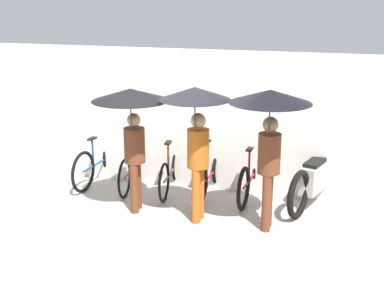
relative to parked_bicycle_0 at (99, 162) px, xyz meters
name	(u,v)px	position (x,y,z in m)	size (l,w,h in m)	color
ground_plane	(141,225)	(1.37, -1.53, -0.37)	(30.00, 30.00, 0.00)	#9E998E
back_wall	(176,119)	(1.37, 0.26, 0.82)	(11.75, 0.12, 2.39)	silver
parked_bicycle_0	(99,162)	(0.00, 0.00, 0.00)	(0.44, 1.76, 0.97)	black
parked_bicycle_1	(133,167)	(0.69, -0.09, -0.01)	(0.44, 1.63, 1.04)	black
parked_bicycle_2	(171,171)	(1.37, -0.07, -0.02)	(0.44, 1.63, 1.05)	black
parked_bicycle_3	(210,174)	(2.06, -0.06, -0.02)	(0.44, 1.66, 1.06)	black
parked_bicycle_4	(251,176)	(2.75, 0.00, -0.01)	(0.44, 1.75, 1.10)	black
pedestrian_leading	(132,112)	(1.12, -1.12, 1.23)	(1.14, 1.14, 1.96)	brown
pedestrian_center	(196,117)	(2.13, -1.22, 1.24)	(1.00, 1.00, 2.05)	#B25619
pedestrian_trailing	(270,118)	(3.17, -1.22, 1.30)	(1.12, 1.12, 2.06)	brown
motorcycle	(314,180)	(3.75, -0.03, 0.05)	(0.80, 1.95, 0.94)	black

